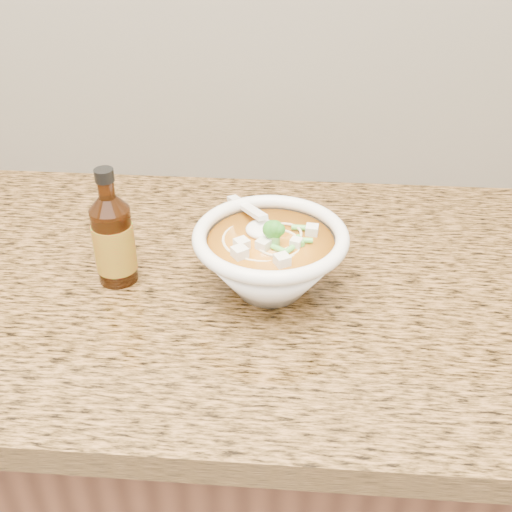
{
  "coord_description": "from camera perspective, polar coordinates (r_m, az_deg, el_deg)",
  "views": [
    {
      "loc": [
        0.19,
        0.9,
        1.45
      ],
      "look_at": [
        0.13,
        1.64,
        0.96
      ],
      "focal_mm": 45.0,
      "sensor_mm": 36.0,
      "label": 1
    }
  ],
  "objects": [
    {
      "name": "hot_sauce_bottle",
      "position": [
        0.93,
        -12.54,
        1.39
      ],
      "size": [
        0.08,
        0.08,
        0.18
      ],
      "rotation": [
        0.0,
        0.0,
        -0.39
      ],
      "color": "#391907",
      "rests_on": "counter_slab"
    },
    {
      "name": "soup_bowl",
      "position": [
        0.89,
        1.28,
        -0.32
      ],
      "size": [
        0.21,
        0.23,
        0.12
      ],
      "rotation": [
        0.0,
        0.0,
        0.05
      ],
      "color": "white",
      "rests_on": "counter_slab"
    },
    {
      "name": "cabinet",
      "position": [
        1.29,
        -5.99,
        -18.5
      ],
      "size": [
        4.0,
        0.65,
        0.86
      ],
      "primitive_type": "cube",
      "color": "#351B10",
      "rests_on": "ground"
    },
    {
      "name": "counter_slab",
      "position": [
        0.98,
        -7.52,
        -2.19
      ],
      "size": [
        4.0,
        0.68,
        0.04
      ],
      "primitive_type": "cube",
      "color": "brown",
      "rests_on": "cabinet"
    }
  ]
}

